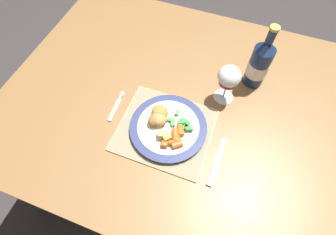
% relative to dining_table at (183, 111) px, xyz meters
% --- Properties ---
extents(ground_plane, '(6.00, 6.00, 0.00)m').
position_rel_dining_table_xyz_m(ground_plane, '(0.00, 0.00, -0.66)').
color(ground_plane, '#383333').
extents(dining_table, '(1.39, 1.06, 0.74)m').
position_rel_dining_table_xyz_m(dining_table, '(0.00, 0.00, 0.00)').
color(dining_table, olive).
rests_on(dining_table, ground).
extents(placemat, '(0.32, 0.29, 0.01)m').
position_rel_dining_table_xyz_m(placemat, '(-0.02, -0.14, 0.08)').
color(placemat, '#CCB789').
rests_on(placemat, dining_table).
extents(dinner_plate, '(0.27, 0.27, 0.02)m').
position_rel_dining_table_xyz_m(dinner_plate, '(-0.01, -0.14, 0.09)').
color(dinner_plate, silver).
rests_on(dinner_plate, placemat).
extents(breaded_croquettes, '(0.08, 0.11, 0.04)m').
position_rel_dining_table_xyz_m(breaded_croquettes, '(-0.05, -0.13, 0.12)').
color(breaded_croquettes, '#B77F3D').
rests_on(breaded_croquettes, dinner_plate).
extents(green_beans_pile, '(0.10, 0.09, 0.02)m').
position_rel_dining_table_xyz_m(green_beans_pile, '(0.03, -0.12, 0.11)').
color(green_beans_pile, '#338438').
rests_on(green_beans_pile, dinner_plate).
extents(glazed_carrots, '(0.07, 0.10, 0.02)m').
position_rel_dining_table_xyz_m(glazed_carrots, '(0.03, -0.18, 0.11)').
color(glazed_carrots, orange).
rests_on(glazed_carrots, dinner_plate).
extents(fork, '(0.02, 0.14, 0.01)m').
position_rel_dining_table_xyz_m(fork, '(-0.23, -0.12, 0.08)').
color(fork, silver).
rests_on(fork, dining_table).
extents(table_knife, '(0.02, 0.18, 0.01)m').
position_rel_dining_table_xyz_m(table_knife, '(0.18, -0.21, 0.08)').
color(table_knife, silver).
rests_on(table_knife, dining_table).
extents(wine_glass, '(0.08, 0.08, 0.16)m').
position_rel_dining_table_xyz_m(wine_glass, '(0.14, 0.07, 0.19)').
color(wine_glass, silver).
rests_on(wine_glass, dining_table).
extents(bottle, '(0.08, 0.08, 0.27)m').
position_rel_dining_table_xyz_m(bottle, '(0.22, 0.18, 0.18)').
color(bottle, navy).
rests_on(bottle, dining_table).
extents(roast_potatoes, '(0.06, 0.04, 0.03)m').
position_rel_dining_table_xyz_m(roast_potatoes, '(-0.01, -0.19, 0.12)').
color(roast_potatoes, gold).
rests_on(roast_potatoes, dinner_plate).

